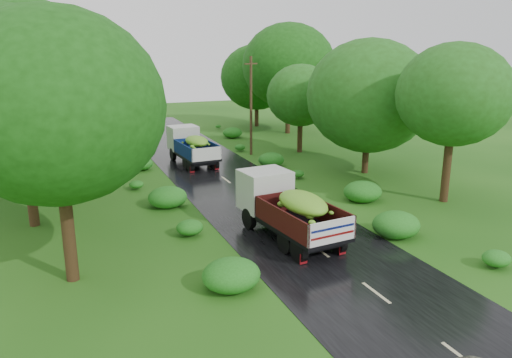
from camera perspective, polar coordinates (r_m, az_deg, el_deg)
ground at (r=18.07m, az=13.57°, el=-12.57°), size 120.00×120.00×0.00m
road at (r=21.90m, az=5.95°, el=-7.12°), size 6.50×80.00×0.02m
road_lines at (r=22.72m, az=4.77°, el=-6.22°), size 0.12×69.60×0.00m
truck_near at (r=21.89m, az=3.42°, el=-2.98°), size 2.84×6.42×2.61m
truck_far at (r=35.85m, az=-7.44°, el=3.93°), size 2.46×5.98×2.46m
utility_pole at (r=38.16m, az=-0.58°, el=8.45°), size 1.23×0.60×7.45m
trees_left at (r=34.76m, az=-23.67°, el=11.44°), size 7.42×34.96×9.59m
trees_right at (r=40.72m, az=6.60°, el=10.99°), size 6.63×31.48×8.27m
shrubs at (r=29.60m, az=-2.21°, el=-0.41°), size 11.90×44.00×0.70m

